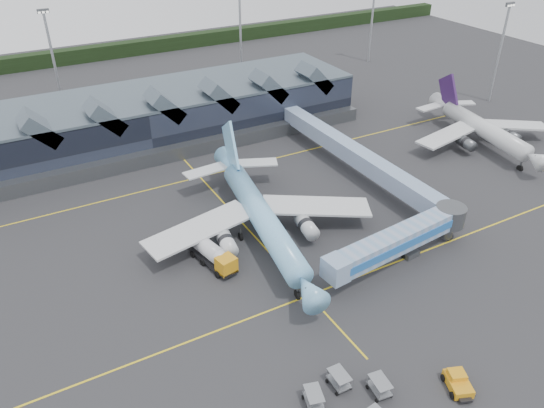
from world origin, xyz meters
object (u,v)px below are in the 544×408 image
jet_bridge (407,237)px  fuel_truck (210,252)px  main_airliner (260,213)px  pushback_tug (458,383)px  regional_jet (481,127)px

jet_bridge → fuel_truck: jet_bridge is taller
main_airliner → pushback_tug: size_ratio=9.55×
main_airliner → fuel_truck: size_ratio=4.15×
main_airliner → fuel_truck: bearing=-154.0°
regional_jet → fuel_truck: size_ratio=3.37×
fuel_truck → pushback_tug: fuel_truck is taller
regional_jet → pushback_tug: regional_jet is taller
regional_jet → main_airliner: bearing=-162.4°
main_airliner → regional_jet: main_airliner is taller
main_airliner → pushback_tug: (4.83, -34.51, -3.02)m
main_airliner → pushback_tug: 34.98m
pushback_tug → fuel_truck: bearing=135.0°
jet_bridge → main_airliner: bearing=129.0°
main_airliner → jet_bridge: size_ratio=1.59×
regional_jet → fuel_truck: (-62.01, -9.80, -1.74)m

